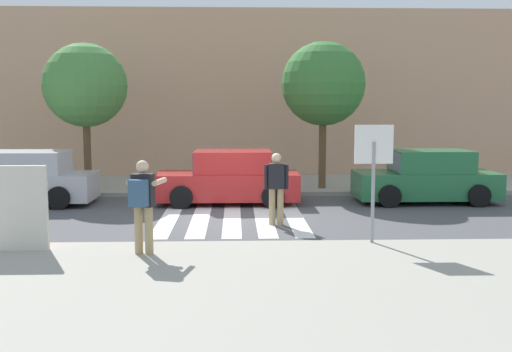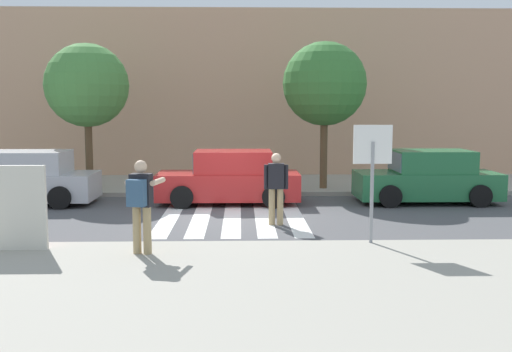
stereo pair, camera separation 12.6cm
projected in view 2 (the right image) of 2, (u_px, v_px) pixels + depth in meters
ground_plane at (232, 218)px, 15.22m from camera, size 120.00×120.00×0.00m
sidewalk_near at (227, 290)px, 9.05m from camera, size 60.00×6.00×0.14m
sidewalk_far at (234, 184)px, 21.17m from camera, size 60.00×4.80×0.14m
building_facade_far at (235, 95)px, 25.16m from camera, size 56.00×4.00×6.57m
crosswalk_stripe_0 at (170, 217)px, 15.37m from camera, size 0.44×5.20×0.01m
crosswalk_stripe_1 at (201, 217)px, 15.40m from camera, size 0.44×5.20×0.01m
crosswalk_stripe_2 at (232, 216)px, 15.42m from camera, size 0.44×5.20×0.01m
crosswalk_stripe_3 at (263, 216)px, 15.44m from camera, size 0.44×5.20×0.01m
crosswalk_stripe_4 at (294, 216)px, 15.46m from camera, size 0.44×5.20×0.01m
stop_sign at (372, 158)px, 11.70m from camera, size 0.76×0.08×2.33m
photographer_with_backpack at (141, 199)px, 10.85m from camera, size 0.69×0.92×1.72m
pedestrian_crossing at (276, 185)px, 14.23m from camera, size 0.58×0.25×1.72m
parked_car_silver at (25, 179)px, 17.26m from camera, size 4.10×1.92×1.55m
parked_car_red at (230, 179)px, 17.41m from camera, size 4.10×1.92×1.55m
parked_car_green at (428, 178)px, 17.57m from camera, size 4.10×1.92×1.55m
street_tree_west at (87, 86)px, 19.43m from camera, size 2.71×2.71×4.72m
street_tree_center at (325, 84)px, 19.35m from camera, size 2.72×2.72×4.77m
advertising_board at (17, 208)px, 11.22m from camera, size 1.10×0.11×1.60m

